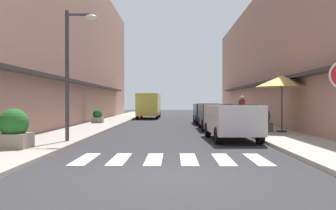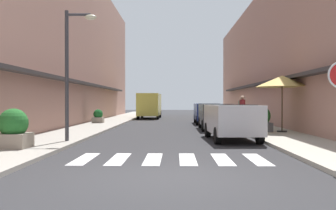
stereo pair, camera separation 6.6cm
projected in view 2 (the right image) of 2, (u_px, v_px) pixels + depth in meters
The scene contains 17 objects.
ground_plane at pixel (173, 125), 25.14m from camera, with size 95.38×95.38×0.00m, color #2B2B2D.
sidewalk_left at pixel (102, 124), 25.23m from camera, with size 2.64×60.70×0.12m, color #9E998E.
sidewalk_right at pixel (245, 125), 25.05m from camera, with size 2.64×60.70×0.12m, color #ADA899.
building_row_left at pixel (51, 43), 26.42m from camera, with size 5.50×41.02×11.49m.
building_row_right at pixel (297, 57), 26.10m from camera, with size 5.50×41.02×9.43m.
crosswalk at pixel (170, 159), 10.28m from camera, with size 5.20×2.20×0.01m.
parked_car_near at pixel (232, 118), 15.33m from camera, with size 1.96×4.34×1.47m.
parked_car_mid at pixel (216, 114), 21.07m from camera, with size 1.82×4.05×1.47m.
parked_car_far at pixel (208, 111), 26.71m from camera, with size 1.82×4.32×1.47m.
delivery_van at pixel (150, 104), 35.44m from camera, with size 2.07×5.43×2.37m.
street_lamp at pixel (72, 60), 13.99m from camera, with size 1.19×0.28×4.87m.
cafe_umbrella at pixel (282, 81), 18.18m from camera, with size 2.56×2.56×2.74m.
planter_corner at pixel (13, 129), 11.87m from camera, with size 0.98×0.98×1.25m.
planter_midblock at pixel (261, 119), 18.42m from camera, with size 0.99×0.99×1.25m.
planter_far at pixel (98, 117), 26.02m from camera, with size 0.74×0.74×0.94m.
pedestrian_walking_near at pixel (242, 110), 22.04m from camera, with size 0.34×0.34×1.83m.
pedestrian_walking_far at pixel (241, 110), 23.54m from camera, with size 0.34×0.34×1.76m.
Camera 2 is at (0.13, -7.79, 1.59)m, focal length 40.03 mm.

